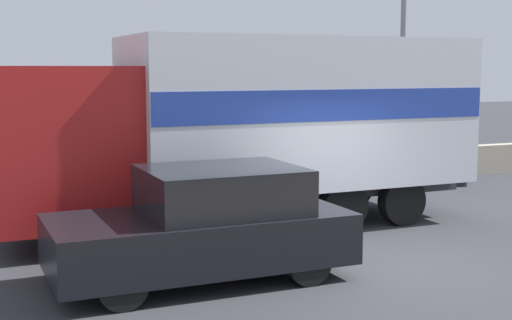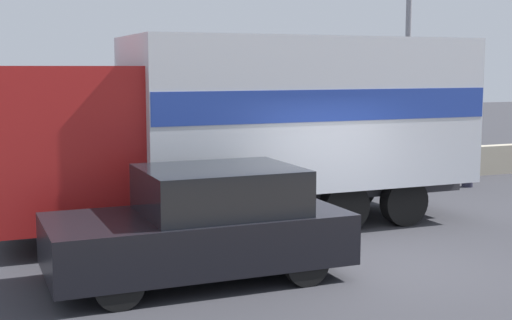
# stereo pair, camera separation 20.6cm
# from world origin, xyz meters

# --- Properties ---
(ground_plane) EXTENTS (80.00, 80.00, 0.00)m
(ground_plane) POSITION_xyz_m (0.00, 0.00, 0.00)
(ground_plane) COLOR #2D2D33
(stone_wall_backdrop) EXTENTS (60.00, 0.35, 0.80)m
(stone_wall_backdrop) POSITION_xyz_m (0.00, 6.83, 0.40)
(stone_wall_backdrop) COLOR #A39984
(stone_wall_backdrop) RESTS_ON ground_plane
(street_lamp) EXTENTS (0.56, 0.28, 6.02)m
(street_lamp) POSITION_xyz_m (4.48, 6.01, 3.54)
(street_lamp) COLOR slate
(street_lamp) RESTS_ON ground_plane
(box_truck) EXTENTS (8.68, 2.61, 3.51)m
(box_truck) POSITION_xyz_m (-0.67, 3.14, 2.01)
(box_truck) COLOR maroon
(box_truck) RESTS_ON ground_plane
(car_hatchback) EXTENTS (4.14, 1.89, 1.58)m
(car_hatchback) POSITION_xyz_m (-2.69, 0.38, 0.77)
(car_hatchback) COLOR black
(car_hatchback) RESTS_ON ground_plane
(pedestrian) EXTENTS (0.35, 0.35, 1.60)m
(pedestrian) POSITION_xyz_m (5.87, 5.31, 0.83)
(pedestrian) COLOR #1E1E2D
(pedestrian) RESTS_ON ground_plane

